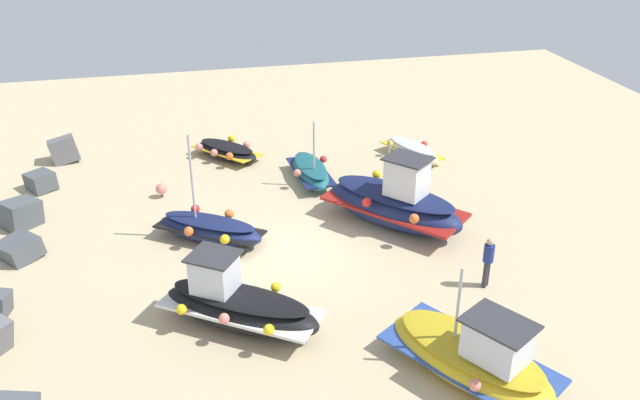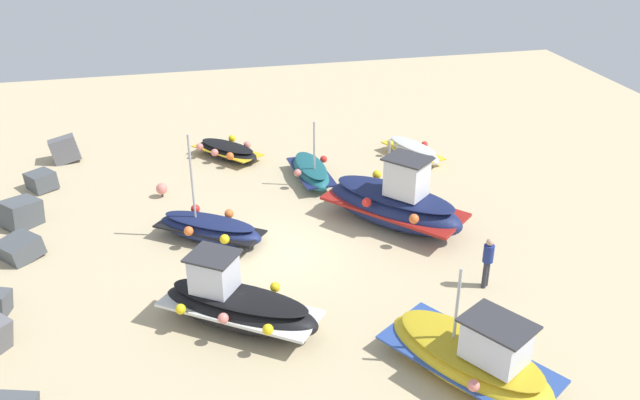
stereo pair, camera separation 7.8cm
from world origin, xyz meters
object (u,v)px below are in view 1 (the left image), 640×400
at_px(fishing_boat_5, 395,203).
at_px(person_walking, 488,259).
at_px(fishing_boat_4, 473,355).
at_px(fishing_boat_6, 227,151).
at_px(fishing_boat_2, 210,229).
at_px(fishing_boat_1, 412,150).
at_px(fishing_boat_0, 311,171).
at_px(mooring_buoy_0, 161,189).
at_px(fishing_boat_3, 238,304).

height_order(fishing_boat_5, person_walking, fishing_boat_5).
height_order(fishing_boat_4, fishing_boat_5, fishing_boat_5).
bearing_deg(fishing_boat_6, fishing_boat_2, 128.87).
bearing_deg(fishing_boat_1, fishing_boat_2, 98.15).
relative_size(fishing_boat_0, fishing_boat_6, 1.02).
relative_size(fishing_boat_0, person_walking, 2.04).
relative_size(fishing_boat_6, person_walking, 1.99).
height_order(fishing_boat_0, fishing_boat_5, fishing_boat_5).
xyz_separation_m(fishing_boat_5, person_walking, (-4.35, -1.45, 0.11)).
bearing_deg(fishing_boat_1, mooring_buoy_0, 76.31).
distance_m(fishing_boat_4, mooring_buoy_0, 14.15).
bearing_deg(fishing_boat_0, fishing_boat_3, 151.65).
bearing_deg(fishing_boat_4, fishing_boat_1, 134.41).
bearing_deg(mooring_buoy_0, fishing_boat_4, -148.55).
relative_size(fishing_boat_2, fishing_boat_6, 1.19).
xyz_separation_m(fishing_boat_5, mooring_buoy_0, (4.10, 8.02, -0.50)).
height_order(fishing_boat_0, fishing_boat_4, fishing_boat_4).
bearing_deg(fishing_boat_4, fishing_boat_3, -153.59).
xyz_separation_m(fishing_boat_2, person_walking, (-4.70, -7.92, 0.51)).
height_order(fishing_boat_2, fishing_boat_6, fishing_boat_2).
bearing_deg(person_walking, fishing_boat_0, -17.08).
bearing_deg(fishing_boat_1, fishing_boat_6, 55.16).
bearing_deg(fishing_boat_5, fishing_boat_2, -133.89).
relative_size(fishing_boat_1, fishing_boat_4, 0.67).
distance_m(fishing_boat_1, mooring_buoy_0, 10.82).
bearing_deg(fishing_boat_0, fishing_boat_1, -79.03).
distance_m(fishing_boat_0, fishing_boat_5, 4.79).
xyz_separation_m(fishing_boat_4, fishing_boat_6, (15.40, 4.52, -0.28)).
bearing_deg(fishing_boat_1, fishing_boat_3, 117.54).
distance_m(fishing_boat_2, fishing_boat_3, 4.94).
bearing_deg(person_walking, fishing_boat_2, 19.87).
height_order(fishing_boat_2, fishing_boat_4, fishing_boat_2).
bearing_deg(fishing_boat_3, fishing_boat_6, -59.96).
bearing_deg(fishing_boat_1, person_walking, 151.31).
xyz_separation_m(fishing_boat_5, fishing_boat_6, (7.44, 5.16, -0.52)).
relative_size(fishing_boat_1, fishing_boat_6, 1.00).
distance_m(fishing_boat_1, fishing_boat_5, 6.21).
bearing_deg(mooring_buoy_0, fishing_boat_2, -157.61).
height_order(fishing_boat_4, mooring_buoy_0, fishing_boat_4).
distance_m(fishing_boat_5, fishing_boat_6, 9.07).
distance_m(fishing_boat_0, person_walking, 9.35).
bearing_deg(mooring_buoy_0, fishing_boat_5, -117.10).
bearing_deg(fishing_boat_2, fishing_boat_1, 64.20).
distance_m(fishing_boat_0, mooring_buoy_0, 5.92).
bearing_deg(mooring_buoy_0, fishing_boat_6, -40.69).
relative_size(person_walking, mooring_buoy_0, 2.91).
relative_size(fishing_boat_3, person_walking, 2.87).
distance_m(fishing_boat_1, fishing_boat_2, 10.56).
distance_m(fishing_boat_5, person_walking, 4.59).
bearing_deg(fishing_boat_2, fishing_boat_4, -20.39).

